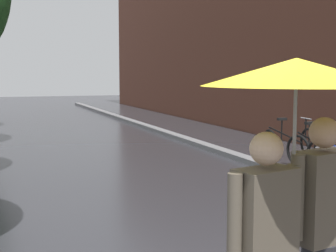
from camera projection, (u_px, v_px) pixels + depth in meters
name	position (u px, v px, depth m)	size (l,w,h in m)	color
kerb_strip	(186.00, 139.00, 14.24)	(0.30, 36.00, 0.12)	slate
parked_bicycle_4	(316.00, 148.00, 10.61)	(1.17, 0.85, 0.96)	black
parked_bicycle_5	(289.00, 142.00, 11.48)	(1.15, 0.81, 0.96)	black
couple_under_umbrella	(295.00, 158.00, 3.15)	(1.24, 1.24, 2.10)	black
litter_bin	(329.00, 175.00, 7.54)	(0.44, 0.44, 0.85)	#4C4C51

